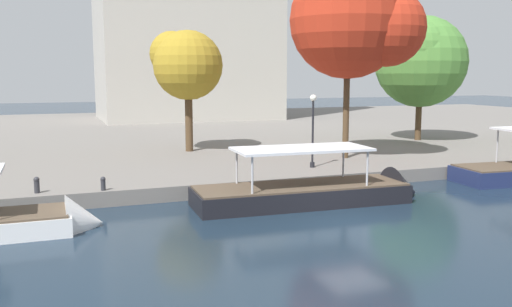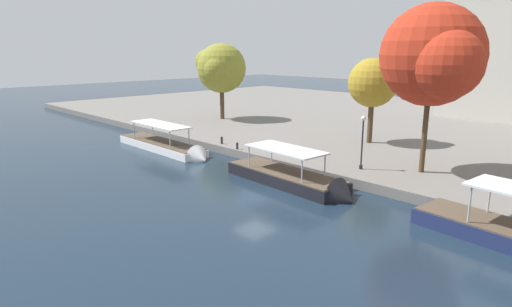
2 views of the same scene
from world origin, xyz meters
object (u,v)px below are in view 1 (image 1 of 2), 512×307
(mooring_bollard_0, at_px, (103,183))
(tree_0, at_px, (421,60))
(mooring_bollard_1, at_px, (37,184))
(tree_1, at_px, (186,62))
(tree_4, at_px, (352,22))
(tour_boat_1, at_px, (320,197))
(lamp_post, at_px, (313,124))

(mooring_bollard_0, xyz_separation_m, tree_0, (25.90, 11.15, 6.14))
(mooring_bollard_0, distance_m, mooring_bollard_1, 2.90)
(mooring_bollard_1, height_order, tree_1, tree_1)
(mooring_bollard_1, bearing_deg, tree_4, 13.00)
(tour_boat_1, bearing_deg, tree_0, 43.88)
(tree_4, bearing_deg, tree_1, 141.58)
(tour_boat_1, height_order, tree_1, tree_1)
(tree_0, distance_m, tree_1, 19.00)
(tour_boat_1, relative_size, lamp_post, 2.74)
(mooring_bollard_0, relative_size, lamp_post, 0.16)
(tour_boat_1, distance_m, lamp_post, 6.45)
(mooring_bollard_1, distance_m, tree_4, 20.82)
(lamp_post, distance_m, tree_0, 17.00)
(mooring_bollard_0, distance_m, tree_4, 18.45)
(tree_1, bearing_deg, mooring_bollard_0, -120.24)
(mooring_bollard_0, height_order, tree_4, tree_4)
(mooring_bollard_1, xyz_separation_m, tree_1, (9.77, 11.38, 5.74))
(tour_boat_1, height_order, mooring_bollard_1, tour_boat_1)
(mooring_bollard_0, bearing_deg, tree_1, 59.76)
(mooring_bollard_0, distance_m, tree_0, 28.86)
(lamp_post, height_order, tree_0, tree_0)
(lamp_post, xyz_separation_m, tree_0, (13.98, 8.83, 3.99))
(tour_boat_1, relative_size, tree_4, 0.93)
(mooring_bollard_0, xyz_separation_m, lamp_post, (11.93, 2.32, 2.15))
(lamp_post, bearing_deg, tree_0, 32.28)
(tour_boat_1, xyz_separation_m, mooring_bollard_0, (-9.71, 2.96, 0.81))
(tour_boat_1, relative_size, mooring_bollard_0, 17.62)
(lamp_post, bearing_deg, mooring_bollard_0, -168.99)
(mooring_bollard_1, bearing_deg, tree_1, 49.34)
(mooring_bollard_1, relative_size, lamp_post, 0.18)
(tree_4, bearing_deg, mooring_bollard_1, -167.00)
(mooring_bollard_0, height_order, lamp_post, lamp_post)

